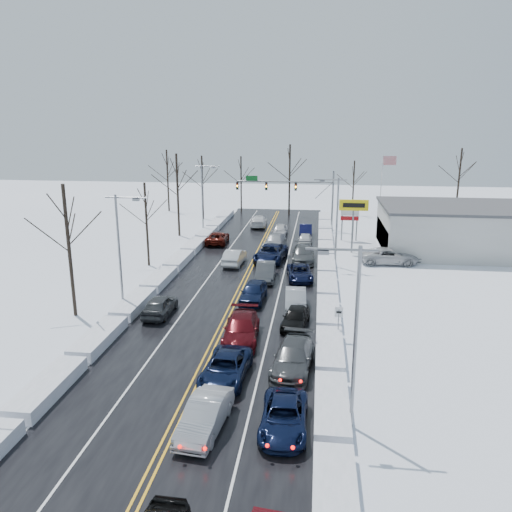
# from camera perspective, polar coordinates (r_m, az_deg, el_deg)

# --- Properties ---
(ground) EXTENTS (160.00, 160.00, 0.00)m
(ground) POSITION_cam_1_polar(r_m,az_deg,el_deg) (42.54, -2.17, -4.52)
(ground) COLOR white
(ground) RESTS_ON ground
(road_surface) EXTENTS (14.00, 84.00, 0.01)m
(road_surface) POSITION_cam_1_polar(r_m,az_deg,el_deg) (44.40, -1.75, -3.66)
(road_surface) COLOR black
(road_surface) RESTS_ON ground
(snow_bank_left) EXTENTS (1.72, 72.00, 0.77)m
(snow_bank_left) POSITION_cam_1_polar(r_m,az_deg,el_deg) (46.15, -11.13, -3.22)
(snow_bank_left) COLOR silver
(snow_bank_left) RESTS_ON ground
(snow_bank_right) EXTENTS (1.72, 72.00, 0.77)m
(snow_bank_right) POSITION_cam_1_polar(r_m,az_deg,el_deg) (43.92, 8.12, -4.03)
(snow_bank_right) COLOR silver
(snow_bank_right) RESTS_ON ground
(traffic_signal_mast) EXTENTS (13.28, 0.39, 8.00)m
(traffic_signal_mast) POSITION_cam_1_polar(r_m,az_deg,el_deg) (68.17, 4.51, 7.59)
(traffic_signal_mast) COLOR slate
(traffic_signal_mast) RESTS_ON ground
(tires_plus_sign) EXTENTS (3.20, 0.34, 6.00)m
(tires_plus_sign) POSITION_cam_1_polar(r_m,az_deg,el_deg) (56.44, 11.09, 5.32)
(tires_plus_sign) COLOR slate
(tires_plus_sign) RESTS_ON ground
(used_vehicles_sign) EXTENTS (2.20, 0.22, 4.65)m
(used_vehicles_sign) POSITION_cam_1_polar(r_m,az_deg,el_deg) (62.62, 10.68, 4.72)
(used_vehicles_sign) COLOR slate
(used_vehicles_sign) RESTS_ON ground
(speed_limit_sign) EXTENTS (0.55, 0.09, 2.35)m
(speed_limit_sign) POSITION_cam_1_polar(r_m,az_deg,el_deg) (34.00, 9.43, -6.92)
(speed_limit_sign) COLOR slate
(speed_limit_sign) RESTS_ON ground
(flagpole) EXTENTS (1.87, 1.20, 10.00)m
(flagpole) POSITION_cam_1_polar(r_m,az_deg,el_deg) (70.56, 14.24, 7.80)
(flagpole) COLOR silver
(flagpole) RESTS_ON ground
(dealership_building) EXTENTS (20.40, 12.40, 5.30)m
(dealership_building) POSITION_cam_1_polar(r_m,az_deg,el_deg) (61.21, 23.56, 2.86)
(dealership_building) COLOR beige
(dealership_building) RESTS_ON ground
(streetlight_se) EXTENTS (3.20, 0.25, 9.00)m
(streetlight_se) POSITION_cam_1_polar(r_m,az_deg,el_deg) (23.37, 10.89, -7.65)
(streetlight_se) COLOR slate
(streetlight_se) RESTS_ON ground
(streetlight_ne) EXTENTS (3.20, 0.25, 9.00)m
(streetlight_ne) POSITION_cam_1_polar(r_m,az_deg,el_deg) (50.37, 9.03, 4.64)
(streetlight_ne) COLOR slate
(streetlight_ne) RESTS_ON ground
(streetlight_sw) EXTENTS (3.20, 0.25, 9.00)m
(streetlight_sw) POSITION_cam_1_polar(r_m,az_deg,el_deg) (39.56, -15.16, 1.47)
(streetlight_sw) COLOR slate
(streetlight_sw) RESTS_ON ground
(streetlight_nw) EXTENTS (3.20, 0.25, 9.00)m
(streetlight_nw) POSITION_cam_1_polar(r_m,az_deg,el_deg) (65.88, -6.00, 7.15)
(streetlight_nw) COLOR slate
(streetlight_nw) RESTS_ON ground
(tree_left_b) EXTENTS (4.00, 4.00, 10.00)m
(tree_left_b) POSITION_cam_1_polar(r_m,az_deg,el_deg) (38.80, -20.82, 3.29)
(tree_left_b) COLOR #2D231C
(tree_left_b) RESTS_ON ground
(tree_left_c) EXTENTS (3.40, 3.40, 8.50)m
(tree_left_c) POSITION_cam_1_polar(r_m,az_deg,el_deg) (51.20, -12.49, 5.35)
(tree_left_c) COLOR #2D231C
(tree_left_c) RESTS_ON ground
(tree_left_d) EXTENTS (4.20, 4.20, 10.50)m
(tree_left_d) POSITION_cam_1_polar(r_m,az_deg,el_deg) (64.44, -9.00, 8.69)
(tree_left_d) COLOR #2D231C
(tree_left_d) RESTS_ON ground
(tree_left_e) EXTENTS (3.80, 3.80, 9.50)m
(tree_left_e) POSITION_cam_1_polar(r_m,az_deg,el_deg) (75.96, -6.18, 9.19)
(tree_left_e) COLOR #2D231C
(tree_left_e) RESTS_ON ground
(tree_far_a) EXTENTS (4.00, 4.00, 10.00)m
(tree_far_a) POSITION_cam_1_polar(r_m,az_deg,el_deg) (83.58, -10.11, 9.81)
(tree_far_a) COLOR #2D231C
(tree_far_a) RESTS_ON ground
(tree_far_b) EXTENTS (3.60, 3.60, 9.00)m
(tree_far_b) POSITION_cam_1_polar(r_m,az_deg,el_deg) (81.91, -1.72, 9.44)
(tree_far_b) COLOR #2D231C
(tree_far_b) RESTS_ON ground
(tree_far_c) EXTENTS (4.40, 4.40, 11.00)m
(tree_far_c) POSITION_cam_1_polar(r_m,az_deg,el_deg) (78.95, 3.88, 10.22)
(tree_far_c) COLOR #2D231C
(tree_far_c) RESTS_ON ground
(tree_far_d) EXTENTS (3.40, 3.40, 8.50)m
(tree_far_d) POSITION_cam_1_polar(r_m,az_deg,el_deg) (80.65, 11.12, 8.83)
(tree_far_d) COLOR #2D231C
(tree_far_d) RESTS_ON ground
(tree_far_e) EXTENTS (4.20, 4.20, 10.50)m
(tree_far_e) POSITION_cam_1_polar(r_m,az_deg,el_deg) (83.62, 22.28, 9.18)
(tree_far_e) COLOR #2D231C
(tree_far_e) RESTS_ON ground
(queued_car_1) EXTENTS (2.12, 4.83, 1.54)m
(queued_car_1) POSITION_cam_1_polar(r_m,az_deg,el_deg) (25.35, -5.82, -19.15)
(queued_car_1) COLOR #A6A9AF
(queued_car_1) RESTS_ON ground
(queued_car_2) EXTENTS (2.64, 5.28, 1.44)m
(queued_car_2) POSITION_cam_1_polar(r_m,az_deg,el_deg) (29.43, -3.47, -13.89)
(queued_car_2) COLOR black
(queued_car_2) RESTS_ON ground
(queued_car_3) EXTENTS (2.60, 5.74, 1.63)m
(queued_car_3) POSITION_cam_1_polar(r_m,az_deg,el_deg) (34.17, -1.68, -9.57)
(queued_car_3) COLOR #49090F
(queued_car_3) RESTS_ON ground
(queued_car_4) EXTENTS (2.07, 4.77, 1.60)m
(queued_car_4) POSITION_cam_1_polar(r_m,az_deg,el_deg) (41.15, -0.30, -5.19)
(queued_car_4) COLOR black
(queued_car_4) RESTS_ON ground
(queued_car_5) EXTENTS (1.88, 4.92, 1.60)m
(queued_car_5) POSITION_cam_1_polar(r_m,az_deg,el_deg) (46.69, 1.10, -2.72)
(queued_car_5) COLOR #3C3E40
(queued_car_5) RESTS_ON ground
(queued_car_6) EXTENTS (3.56, 6.42, 1.70)m
(queued_car_6) POSITION_cam_1_polar(r_m,az_deg,el_deg) (53.02, 1.70, -0.55)
(queued_car_6) COLOR black
(queued_car_6) RESTS_ON ground
(queued_car_7) EXTENTS (2.78, 5.61, 1.57)m
(queued_car_7) POSITION_cam_1_polar(r_m,az_deg,el_deg) (58.65, 2.16, 0.97)
(queued_car_7) COLOR #9A9CA1
(queued_car_7) RESTS_ON ground
(queued_car_8) EXTENTS (1.80, 4.37, 1.48)m
(queued_car_8) POSITION_cam_1_polar(r_m,az_deg,el_deg) (64.96, 2.76, 2.34)
(queued_car_8) COLOR silver
(queued_car_8) RESTS_ON ground
(queued_car_10) EXTENTS (2.25, 4.82, 1.33)m
(queued_car_10) POSITION_cam_1_polar(r_m,az_deg,el_deg) (25.32, 3.19, -19.14)
(queued_car_10) COLOR black
(queued_car_10) RESTS_ON ground
(queued_car_11) EXTENTS (2.71, 5.64, 1.58)m
(queued_car_11) POSITION_cam_1_polar(r_m,az_deg,el_deg) (30.50, 4.24, -12.80)
(queued_car_11) COLOR #3F4144
(queued_car_11) RESTS_ON ground
(queued_car_12) EXTENTS (2.23, 4.40, 1.44)m
(queued_car_12) POSITION_cam_1_polar(r_m,az_deg,el_deg) (36.39, 4.51, -8.03)
(queued_car_12) COLOR black
(queued_car_12) RESTS_ON ground
(queued_car_13) EXTENTS (1.87, 4.70, 1.52)m
(queued_car_13) POSITION_cam_1_polar(r_m,az_deg,el_deg) (39.71, 4.52, -6.01)
(queued_car_13) COLOR #A5A8AD
(queued_car_13) RESTS_ON ground
(queued_car_14) EXTENTS (2.81, 5.05, 1.34)m
(queued_car_14) POSITION_cam_1_polar(r_m,az_deg,el_deg) (46.92, 5.01, -2.69)
(queued_car_14) COLOR black
(queued_car_14) RESTS_ON ground
(queued_car_15) EXTENTS (2.48, 5.70, 1.63)m
(queued_car_15) POSITION_cam_1_polar(r_m,az_deg,el_deg) (53.06, 5.40, -0.60)
(queued_car_15) COLOR #474A4C
(queued_car_15) RESTS_ON ground
(queued_car_16) EXTENTS (1.69, 3.99, 1.35)m
(queued_car_16) POSITION_cam_1_polar(r_m,az_deg,el_deg) (60.16, 5.60, 1.26)
(queued_car_16) COLOR silver
(queued_car_16) RESTS_ON ground
(queued_car_17) EXTENTS (1.71, 4.58, 1.49)m
(queued_car_17) POSITION_cam_1_polar(r_m,az_deg,el_deg) (64.90, 5.67, 2.27)
(queued_car_17) COLOR black
(queued_car_17) RESTS_ON ground
(oncoming_car_0) EXTENTS (1.93, 4.91, 1.59)m
(oncoming_car_0) POSITION_cam_1_polar(r_m,az_deg,el_deg) (51.74, -2.47, -0.96)
(oncoming_car_0) COLOR silver
(oncoming_car_0) RESTS_ON ground
(oncoming_car_1) EXTENTS (2.54, 5.23, 1.43)m
(oncoming_car_1) POSITION_cam_1_polar(r_m,az_deg,el_deg) (60.85, -4.41, 1.45)
(oncoming_car_1) COLOR #490F09
(oncoming_car_1) RESTS_ON ground
(oncoming_car_2) EXTENTS (2.45, 5.48, 1.56)m
(oncoming_car_2) POSITION_cam_1_polar(r_m,az_deg,el_deg) (70.68, 0.31, 3.40)
(oncoming_car_2) COLOR white
(oncoming_car_2) RESTS_ON ground
(oncoming_car_3) EXTENTS (1.89, 4.55, 1.54)m
(oncoming_car_3) POSITION_cam_1_polar(r_m,az_deg,el_deg) (39.06, -10.87, -6.61)
(oncoming_car_3) COLOR #383A3C
(oncoming_car_3) RESTS_ON ground
(parked_car_0) EXTENTS (6.06, 3.03, 1.65)m
(parked_car_0) POSITION_cam_1_polar(r_m,az_deg,el_deg) (53.76, 14.92, -0.85)
(parked_car_0) COLOR #BDBDBF
(parked_car_0) RESTS_ON ground
(parked_car_1) EXTENTS (2.72, 5.87, 1.66)m
(parked_car_1) POSITION_cam_1_polar(r_m,az_deg,el_deg) (57.13, 17.39, -0.11)
(parked_car_1) COLOR #444749
(parked_car_1) RESTS_ON ground
(parked_car_2) EXTENTS (2.14, 4.38, 1.44)m
(parked_car_2) POSITION_cam_1_polar(r_m,az_deg,el_deg) (64.19, 14.70, 1.71)
(parked_car_2) COLOR black
(parked_car_2) RESTS_ON ground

